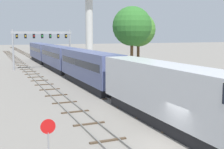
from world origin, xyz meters
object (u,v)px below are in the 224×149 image
object	(u,v)px
trackside_tree_mid	(138,30)
trackside_tree_left	(132,26)
passenger_train	(69,61)
signal_gantry	(42,40)
stop_sign	(48,139)

from	to	relation	value
trackside_tree_mid	trackside_tree_left	bearing A→B (deg)	-130.73
passenger_train	trackside_tree_left	size ratio (longest dim) A/B	6.48
trackside_tree_left	trackside_tree_mid	distance (m)	5.36
signal_gantry	trackside_tree_left	bearing A→B (deg)	-41.67
passenger_train	signal_gantry	bearing A→B (deg)	100.06
signal_gantry	trackside_tree_mid	bearing A→B (deg)	-25.78
signal_gantry	stop_sign	size ratio (longest dim) A/B	4.20
stop_sign	trackside_tree_left	world-z (taller)	trackside_tree_left
stop_sign	trackside_tree_mid	bearing A→B (deg)	56.46
signal_gantry	trackside_tree_mid	size ratio (longest dim) A/B	1.06
stop_sign	trackside_tree_left	bearing A→B (deg)	57.40
trackside_tree_mid	passenger_train	bearing A→B (deg)	-164.61
trackside_tree_mid	stop_sign	bearing A→B (deg)	-123.54
trackside_tree_left	stop_sign	bearing A→B (deg)	-122.60
signal_gantry	trackside_tree_left	world-z (taller)	trackside_tree_left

